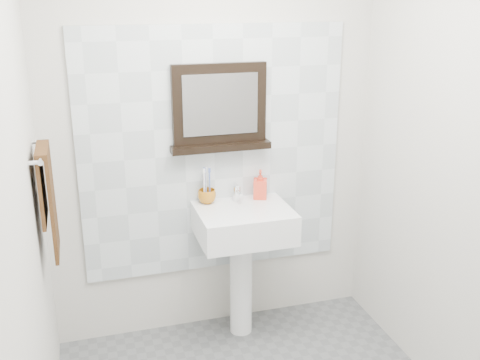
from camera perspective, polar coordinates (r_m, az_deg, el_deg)
The scene contains 12 objects.
back_wall at distance 3.36m, azimuth -2.73°, elevation 4.47°, with size 2.00×0.01×2.50m, color beige.
front_wall at distance 1.48m, azimuth 19.07°, elevation -15.94°, with size 2.00×0.01×2.50m, color beige.
left_wall at distance 2.24m, azimuth -21.19°, elevation -4.18°, with size 0.01×2.20×2.50m, color beige.
right_wall at distance 2.84m, azimuth 23.02°, elevation 0.35°, with size 0.01×2.20×2.50m, color beige.
splashback at distance 3.38m, azimuth -2.65°, elevation 2.77°, with size 1.60×0.02×1.50m, color silver.
pedestal_sink at distance 3.37m, azimuth 0.33°, elevation -5.79°, with size 0.55×0.44×0.96m.
toothbrush_cup at distance 3.37m, azimuth -3.38°, elevation -1.67°, with size 0.11×0.11×0.09m, color #B36B15.
toothbrushes at distance 3.35m, azimuth -3.39°, elevation -0.35°, with size 0.05×0.04×0.21m.
soap_dispenser at distance 3.44m, azimuth 2.07°, elevation -0.44°, with size 0.08×0.08×0.18m, color red.
framed_mirror at distance 3.29m, azimuth -2.10°, elevation 7.17°, with size 0.60×0.11×0.51m.
towel_bar at distance 2.81m, azimuth -19.55°, elevation 2.77°, with size 0.07×0.40×0.03m.
hand_towel at distance 2.87m, azimuth -18.96°, elevation -1.26°, with size 0.06×0.30×0.55m.
Camera 1 is at (-0.77, -2.07, 2.06)m, focal length 42.00 mm.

